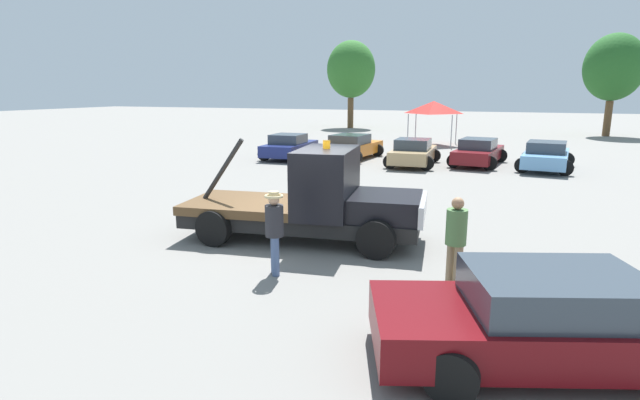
{
  "coord_description": "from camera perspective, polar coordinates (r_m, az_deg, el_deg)",
  "views": [
    {
      "loc": [
        4.76,
        -11.15,
        3.69
      ],
      "look_at": [
        0.5,
        0.0,
        1.05
      ],
      "focal_mm": 28.0,
      "sensor_mm": 36.0,
      "label": 1
    }
  ],
  "objects": [
    {
      "name": "canopy_tent_red",
      "position": [
        35.02,
        12.86,
        10.28
      ],
      "size": [
        2.9,
        2.9,
        2.96
      ],
      "color": "#9E9EA3",
      "rests_on": "ground"
    },
    {
      "name": "tree_center",
      "position": [
        50.03,
        3.57,
        14.65
      ],
      "size": [
        4.67,
        4.67,
        8.35
      ],
      "color": "brown",
      "rests_on": "ground"
    },
    {
      "name": "parked_car_orange",
      "position": [
        27.36,
        3.59,
        6.08
      ],
      "size": [
        2.84,
        4.84,
        1.34
      ],
      "rotation": [
        0.0,
        0.0,
        1.47
      ],
      "color": "orange",
      "rests_on": "ground"
    },
    {
      "name": "parked_car_navy",
      "position": [
        27.57,
        -3.51,
        6.12
      ],
      "size": [
        2.55,
        4.32,
        1.34
      ],
      "rotation": [
        0.0,
        0.0,
        1.61
      ],
      "color": "navy",
      "rests_on": "ground"
    },
    {
      "name": "tow_truck",
      "position": [
        12.33,
        -0.48,
        -0.26
      ],
      "size": [
        6.17,
        2.88,
        2.51
      ],
      "rotation": [
        0.0,
        0.0,
        0.12
      ],
      "color": "black",
      "rests_on": "ground"
    },
    {
      "name": "person_near_truck",
      "position": [
        9.7,
        15.27,
        -3.99
      ],
      "size": [
        0.39,
        0.39,
        1.76
      ],
      "rotation": [
        0.0,
        0.0,
        3.95
      ],
      "color": "#847051",
      "rests_on": "ground"
    },
    {
      "name": "traffic_cone",
      "position": [
        16.29,
        3.3,
        0.28
      ],
      "size": [
        0.4,
        0.4,
        0.55
      ],
      "color": "black",
      "rests_on": "ground"
    },
    {
      "name": "parked_car_maroon",
      "position": [
        26.23,
        17.64,
        5.24
      ],
      "size": [
        2.74,
        4.71,
        1.34
      ],
      "rotation": [
        0.0,
        0.0,
        1.44
      ],
      "color": "maroon",
      "rests_on": "ground"
    },
    {
      "name": "ground_plane",
      "position": [
        12.68,
        -2.12,
        -4.46
      ],
      "size": [
        160.0,
        160.0,
        0.0
      ],
      "primitive_type": "plane",
      "color": "gray"
    },
    {
      "name": "tree_left",
      "position": [
        47.03,
        30.56,
        12.9
      ],
      "size": [
        4.52,
        4.52,
        8.06
      ],
      "color": "brown",
      "rests_on": "ground"
    },
    {
      "name": "foreground_car",
      "position": [
        7.68,
        26.5,
        -12.26
      ],
      "size": [
        5.66,
        3.55,
        1.34
      ],
      "rotation": [
        0.0,
        0.0,
        0.34
      ],
      "color": "#5B0A0F",
      "rests_on": "ground"
    },
    {
      "name": "parked_car_skyblue",
      "position": [
        25.87,
        24.42,
        4.61
      ],
      "size": [
        2.77,
        4.73,
        1.34
      ],
      "rotation": [
        0.0,
        0.0,
        1.46
      ],
      "color": "#669ED1",
      "rests_on": "ground"
    },
    {
      "name": "parked_car_tan",
      "position": [
        25.29,
        10.6,
        5.36
      ],
      "size": [
        2.48,
        4.28,
        1.34
      ],
      "rotation": [
        0.0,
        0.0,
        1.6
      ],
      "color": "tan",
      "rests_on": "ground"
    },
    {
      "name": "person_at_hood",
      "position": [
        10.06,
        -5.23,
        -2.99
      ],
      "size": [
        0.38,
        0.38,
        1.73
      ],
      "rotation": [
        0.0,
        0.0,
        3.72
      ],
      "color": "#475B84",
      "rests_on": "ground"
    }
  ]
}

